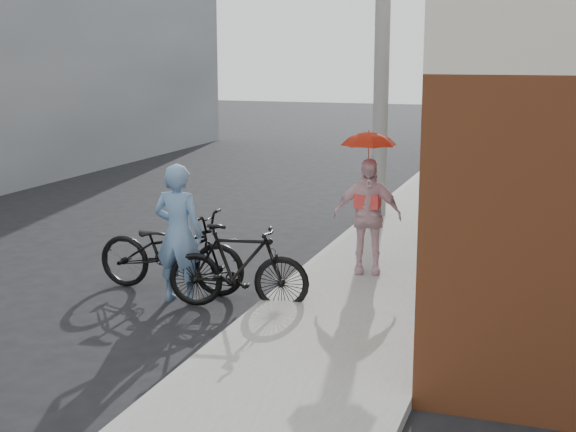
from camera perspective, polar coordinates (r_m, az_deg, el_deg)
The scene contains 11 objects.
ground at distance 10.28m, azimuth -7.08°, elevation -6.50°, with size 80.00×80.00×0.00m, color black.
sidewalk at distance 11.42m, azimuth 6.94°, elevation -4.32°, with size 2.20×24.00×0.12m, color gray.
curb at distance 11.70m, azimuth 1.37°, elevation -3.84°, with size 0.12×24.00×0.12m, color #9E9E99.
utility_pole at distance 15.11m, azimuth 6.73°, elevation 12.77°, with size 0.28×0.28×7.00m, color #9E9E99.
officer at distance 10.31m, azimuth -7.79°, elevation -1.25°, with size 0.66×0.43×1.81m, color #6C94C1.
bike_left at distance 10.87m, azimuth -8.33°, elevation -2.47°, with size 0.74×2.12×1.11m, color black.
bike_right at distance 10.06m, azimuth -3.56°, elevation -3.62°, with size 0.51×1.80×1.08m, color black.
kimono_woman at distance 11.23m, azimuth 5.65°, elevation 0.01°, with size 0.95×0.40×1.62m, color silver.
parasol at distance 11.06m, azimuth 5.77°, elevation 5.75°, with size 0.73×0.73×0.64m, color red.
planter at distance 11.63m, azimuth 11.73°, elevation -3.42°, with size 0.34×0.34×0.18m, color black.
potted_plant at distance 11.54m, azimuth 11.81°, elevation -1.51°, with size 0.56×0.48×0.62m, color #366A2A.
Camera 1 is at (4.33, -8.76, 3.19)m, focal length 50.00 mm.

